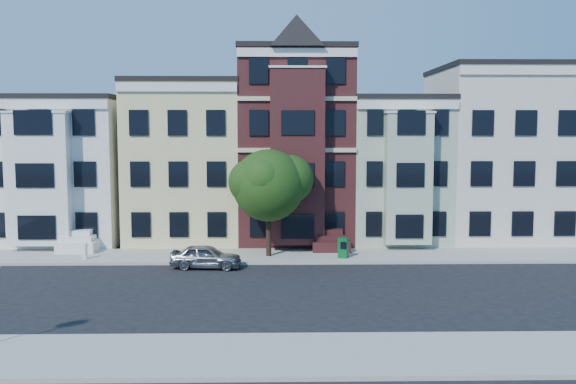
{
  "coord_description": "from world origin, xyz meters",
  "views": [
    {
      "loc": [
        -1.27,
        -27.73,
        7.2
      ],
      "look_at": [
        -0.67,
        3.04,
        4.2
      ],
      "focal_mm": 40.0,
      "sensor_mm": 36.0,
      "label": 1
    }
  ],
  "objects_px": {
    "newspaper_box": "(343,248)",
    "fire_hydrant": "(85,252)",
    "parked_car": "(206,256)",
    "street_tree": "(269,190)"
  },
  "relations": [
    {
      "from": "newspaper_box",
      "to": "fire_hydrant",
      "type": "distance_m",
      "value": 14.15
    },
    {
      "from": "parked_car",
      "to": "newspaper_box",
      "type": "distance_m",
      "value": 7.59
    },
    {
      "from": "newspaper_box",
      "to": "parked_car",
      "type": "bearing_deg",
      "value": -145.04
    },
    {
      "from": "street_tree",
      "to": "fire_hydrant",
      "type": "bearing_deg",
      "value": -176.09
    },
    {
      "from": "parked_car",
      "to": "fire_hydrant",
      "type": "height_order",
      "value": "parked_car"
    },
    {
      "from": "street_tree",
      "to": "fire_hydrant",
      "type": "relative_size",
      "value": 10.23
    },
    {
      "from": "parked_car",
      "to": "fire_hydrant",
      "type": "bearing_deg",
      "value": 80.26
    },
    {
      "from": "fire_hydrant",
      "to": "parked_car",
      "type": "bearing_deg",
      "value": -15.02
    },
    {
      "from": "newspaper_box",
      "to": "fire_hydrant",
      "type": "height_order",
      "value": "newspaper_box"
    },
    {
      "from": "parked_car",
      "to": "newspaper_box",
      "type": "bearing_deg",
      "value": -70.46
    }
  ]
}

